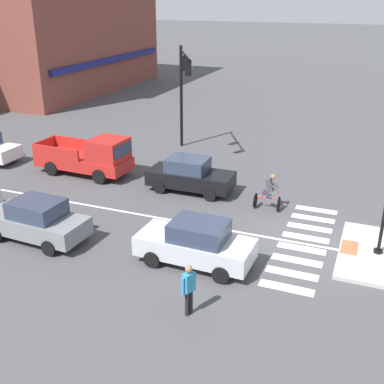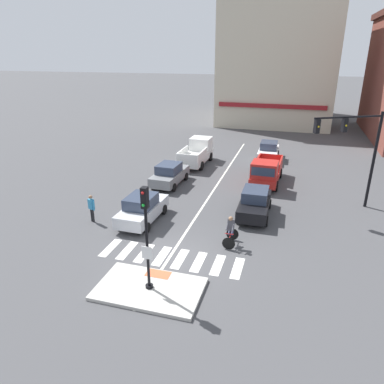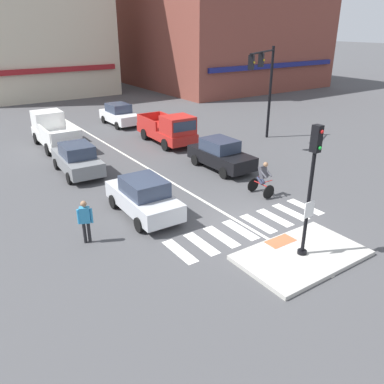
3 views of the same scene
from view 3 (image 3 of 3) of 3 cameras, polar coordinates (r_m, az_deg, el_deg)
ground_plane at (r=15.78m, az=8.39°, el=-5.05°), size 300.00×300.00×0.00m
traffic_island at (r=14.20m, az=15.58°, el=-8.81°), size 4.41×2.70×0.15m
tactile_pad_front at (r=14.71m, az=12.69°, el=-6.94°), size 1.10×0.60×0.01m
signal_pole at (r=12.99m, az=16.90°, el=1.62°), size 0.44×0.38×4.47m
crosswalk_stripe_a at (r=14.05m, az=-1.79°, el=-8.57°), size 0.44×1.80×0.01m
crosswalk_stripe_b at (r=14.50m, az=1.35°, el=-7.48°), size 0.44×1.80×0.01m
crosswalk_stripe_c at (r=14.99m, az=4.28°, el=-6.44°), size 0.44×1.80×0.01m
crosswalk_stripe_d at (r=15.52m, az=7.00°, el=-5.45°), size 0.44×1.80×0.01m
crosswalk_stripe_e at (r=16.09m, az=9.53°, el=-4.52°), size 0.44×1.80×0.01m
crosswalk_stripe_f at (r=16.69m, az=11.88°, el=-3.64°), size 0.44×1.80×0.01m
crosswalk_stripe_g at (r=17.32m, az=14.05°, el=-2.82°), size 0.44×1.80×0.01m
crosswalk_stripe_h at (r=17.98m, az=16.07°, el=-2.06°), size 0.44×1.80×0.01m
lane_centre_line at (r=23.43m, az=-8.32°, el=4.57°), size 0.14×28.00×0.01m
traffic_light_mast at (r=26.44m, az=10.49°, el=15.94°), size 3.96×2.26×6.07m
building_corner_left at (r=52.04m, az=-23.25°, el=22.94°), size 14.99×18.32×17.31m
building_corner_right at (r=53.44m, az=4.49°, el=22.62°), size 21.01×19.37×13.74m
car_grey_westbound_far at (r=21.72m, az=-16.28°, el=4.60°), size 1.99×4.17×1.64m
car_white_eastbound_distant at (r=32.00m, az=-10.46°, el=10.96°), size 1.88×4.12×1.64m
car_silver_westbound_near at (r=16.38m, az=-7.03°, el=-0.70°), size 1.91×4.13×1.64m
car_black_eastbound_mid at (r=21.68m, az=4.18°, el=5.46°), size 1.88×4.12×1.64m
pickup_truck_white_westbound_distant at (r=27.32m, az=-19.42°, el=8.31°), size 2.13×5.14×2.08m
pickup_truck_red_eastbound_far at (r=26.17m, az=-3.30°, el=8.98°), size 2.19×5.16×2.08m
cyclist at (r=18.37m, az=10.17°, el=2.01°), size 0.66×1.09×1.68m
pedestrian_at_curb_left at (r=14.62m, az=-15.20°, el=-3.72°), size 0.51×0.35×1.67m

